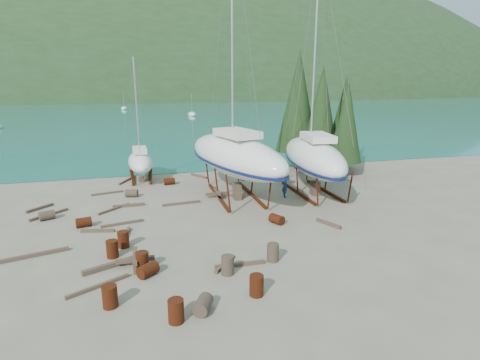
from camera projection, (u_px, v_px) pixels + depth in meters
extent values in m
plane|color=#6A6254|center=(218.00, 230.00, 21.91)|extent=(600.00, 600.00, 0.00)
plane|color=#186E7B|center=(140.00, 94.00, 316.08)|extent=(700.00, 700.00, 0.00)
ellipsoid|color=#20341A|center=(140.00, 93.00, 320.75)|extent=(800.00, 360.00, 110.00)
cube|color=beige|center=(18.00, 97.00, 183.53)|extent=(6.00, 5.00, 4.00)
cube|color=#A54C2D|center=(17.00, 91.00, 182.83)|extent=(6.60, 5.60, 1.60)
cube|color=beige|center=(104.00, 96.00, 193.74)|extent=(6.00, 5.00, 4.00)
cube|color=#A54C2D|center=(103.00, 90.00, 193.04)|extent=(6.60, 5.60, 1.60)
cube|color=beige|center=(199.00, 95.00, 206.50)|extent=(6.00, 5.00, 4.00)
cube|color=#A54C2D|center=(199.00, 90.00, 205.80)|extent=(6.60, 5.60, 1.60)
cylinder|color=black|center=(319.00, 164.00, 36.10)|extent=(0.36, 0.36, 1.60)
cone|color=black|center=(321.00, 112.00, 34.85)|extent=(3.60, 3.60, 8.40)
cylinder|color=black|center=(343.00, 169.00, 34.65)|extent=(0.36, 0.36, 1.36)
cone|color=black|center=(346.00, 123.00, 33.58)|extent=(3.06, 3.06, 7.14)
cylinder|color=black|center=(296.00, 160.00, 37.56)|extent=(0.36, 0.36, 1.84)
cone|color=black|center=(298.00, 101.00, 36.12)|extent=(4.14, 4.14, 9.66)
cylinder|color=black|center=(341.00, 161.00, 37.82)|extent=(0.36, 0.36, 1.44)
cone|color=black|center=(344.00, 116.00, 36.69)|extent=(3.24, 3.24, 7.56)
ellipsoid|color=white|center=(192.00, 114.00, 99.07)|extent=(2.00, 5.00, 1.40)
cylinder|color=silver|center=(192.00, 103.00, 98.36)|extent=(0.08, 0.08, 5.00)
ellipsoid|color=white|center=(124.00, 108.00, 122.50)|extent=(2.00, 5.00, 1.40)
cylinder|color=silver|center=(123.00, 100.00, 121.78)|extent=(0.08, 0.08, 5.00)
ellipsoid|color=white|center=(235.00, 156.00, 27.63)|extent=(6.61, 13.20, 2.96)
cube|color=#0C1640|center=(237.00, 171.00, 27.30)|extent=(0.79, 2.28, 1.00)
cube|color=silver|center=(237.00, 133.00, 26.60)|extent=(2.88, 4.18, 0.50)
cylinder|color=silver|center=(232.00, 24.00, 25.92)|extent=(0.14, 0.14, 15.22)
cube|color=#50180D|center=(218.00, 197.00, 28.07)|extent=(0.18, 6.98, 0.20)
cube|color=#50180D|center=(251.00, 194.00, 28.73)|extent=(0.18, 6.98, 0.20)
cube|color=brown|center=(237.00, 191.00, 27.68)|extent=(0.50, 0.80, 1.19)
ellipsoid|color=white|center=(313.00, 157.00, 28.68)|extent=(5.02, 11.71, 2.68)
cube|color=#0C1640|center=(316.00, 170.00, 28.37)|extent=(0.56, 2.05, 1.00)
cube|color=silver|center=(318.00, 137.00, 27.75)|extent=(2.32, 3.64, 0.50)
cylinder|color=silver|center=(315.00, 44.00, 27.14)|extent=(0.14, 0.14, 13.61)
cube|color=#50180D|center=(298.00, 193.00, 29.08)|extent=(0.18, 6.24, 0.20)
cube|color=#50180D|center=(325.00, 191.00, 29.67)|extent=(0.18, 6.24, 0.20)
cube|color=brown|center=(315.00, 188.00, 28.74)|extent=(0.50, 0.80, 1.05)
ellipsoid|color=white|center=(140.00, 162.00, 32.81)|extent=(2.34, 6.62, 1.68)
cube|color=#0C1640|center=(141.00, 167.00, 32.61)|extent=(0.30, 1.19, 1.00)
cube|color=silver|center=(140.00, 150.00, 32.23)|extent=(1.21, 2.01, 0.50)
cylinder|color=silver|center=(137.00, 105.00, 31.90)|extent=(0.14, 0.14, 7.85)
cube|color=#50180D|center=(133.00, 180.00, 33.03)|extent=(0.18, 3.60, 0.20)
cube|color=#50180D|center=(150.00, 179.00, 33.39)|extent=(0.18, 3.60, 0.20)
cube|color=brown|center=(142.00, 179.00, 32.89)|extent=(0.50, 0.80, 0.34)
imported|color=navy|center=(285.00, 186.00, 28.12)|extent=(0.49, 0.68, 1.73)
cylinder|color=#50180D|center=(110.00, 296.00, 14.31)|extent=(0.58, 0.58, 0.88)
cylinder|color=#2D2823|center=(203.00, 305.00, 14.03)|extent=(0.92, 1.05, 0.58)
cylinder|color=#50180D|center=(84.00, 222.00, 22.37)|extent=(0.98, 0.76, 0.58)
cylinder|color=#50180D|center=(176.00, 311.00, 13.40)|extent=(0.58, 0.58, 0.88)
cylinder|color=#50180D|center=(169.00, 181.00, 31.73)|extent=(0.92, 0.65, 0.58)
cylinder|color=#2D2823|center=(228.00, 265.00, 16.78)|extent=(0.58, 0.58, 0.88)
cylinder|color=#50180D|center=(277.00, 219.00, 22.88)|extent=(0.93, 1.05, 0.58)
cylinder|color=#50180D|center=(257.00, 285.00, 15.10)|extent=(0.58, 0.58, 0.88)
cylinder|color=#2D2823|center=(132.00, 193.00, 28.29)|extent=(1.00, 0.80, 0.58)
cylinder|color=#50180D|center=(112.00, 249.00, 18.41)|extent=(0.58, 0.58, 0.88)
cylinder|color=#50180D|center=(148.00, 270.00, 16.66)|extent=(1.05, 1.00, 0.58)
cylinder|color=#50180D|center=(142.00, 261.00, 17.15)|extent=(0.58, 0.58, 0.88)
cylinder|color=#50180D|center=(123.00, 239.00, 19.54)|extent=(0.58, 0.58, 0.88)
cylinder|color=#2D2823|center=(47.00, 215.00, 23.55)|extent=(1.04, 0.88, 0.58)
cylinder|color=#2D2823|center=(273.00, 252.00, 18.04)|extent=(0.58, 0.58, 0.88)
cube|color=brown|center=(107.00, 193.00, 29.08)|extent=(2.36, 0.67, 0.14)
cube|color=brown|center=(328.00, 224.00, 22.69)|extent=(0.89, 1.72, 0.19)
cube|color=brown|center=(40.00, 208.00, 25.52)|extent=(1.49, 1.55, 0.19)
cube|color=brown|center=(99.00, 286.00, 15.74)|extent=(2.48, 1.42, 0.15)
cube|color=brown|center=(98.00, 231.00, 21.61)|extent=(1.90, 0.59, 0.17)
cube|color=brown|center=(240.00, 264.00, 17.61)|extent=(2.42, 0.24, 0.16)
cube|color=brown|center=(199.00, 176.00, 34.36)|extent=(1.31, 1.89, 0.19)
cube|color=brown|center=(225.00, 264.00, 17.64)|extent=(1.30, 1.50, 0.17)
cube|color=brown|center=(129.00, 205.00, 26.08)|extent=(2.17, 0.28, 0.19)
cube|color=brown|center=(126.00, 180.00, 32.86)|extent=(1.30, 2.52, 0.15)
cube|color=brown|center=(181.00, 203.00, 26.56)|extent=(2.70, 0.42, 0.16)
cube|color=brown|center=(123.00, 223.00, 22.77)|extent=(2.51, 0.70, 0.15)
cube|color=brown|center=(126.00, 235.00, 21.03)|extent=(0.48, 2.08, 0.17)
cube|color=brown|center=(35.00, 255.00, 18.55)|extent=(3.07, 0.99, 0.18)
cube|color=brown|center=(114.00, 209.00, 25.42)|extent=(2.00, 1.88, 0.15)
cube|color=brown|center=(114.00, 264.00, 17.53)|extent=(2.72, 1.36, 0.23)
cube|color=brown|center=(49.00, 215.00, 24.28)|extent=(2.05, 1.91, 0.16)
cube|color=brown|center=(136.00, 264.00, 17.64)|extent=(0.20, 1.80, 0.20)
cube|color=brown|center=(135.00, 260.00, 17.59)|extent=(1.80, 0.20, 0.20)
cube|color=brown|center=(135.00, 256.00, 17.54)|extent=(0.20, 1.80, 0.20)
cube|color=brown|center=(217.00, 196.00, 28.17)|extent=(0.20, 1.80, 0.20)
cube|color=brown|center=(217.00, 194.00, 28.12)|extent=(1.80, 0.20, 0.20)
cube|color=brown|center=(217.00, 191.00, 28.07)|extent=(0.20, 1.80, 0.20)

